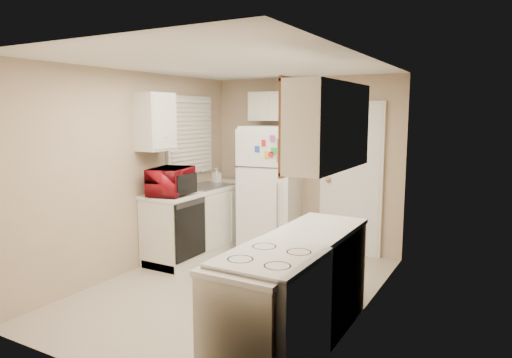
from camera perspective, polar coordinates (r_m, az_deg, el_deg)
The scene contains 19 objects.
floor at distance 5.15m, azimuth -2.80°, elevation -13.48°, with size 3.80×3.80×0.00m, color beige.
ceiling at distance 4.81m, azimuth -3.01°, elevation 14.14°, with size 3.80×3.80×0.00m, color white.
wall_left at distance 5.70m, azimuth -14.90°, elevation 0.86°, with size 3.80×3.80×0.00m, color tan.
wall_right at distance 4.27m, azimuth 13.24°, elevation -1.49°, with size 3.80×3.80×0.00m, color tan.
wall_back at distance 6.51m, azimuth 6.04°, elevation 1.97°, with size 2.80×2.80×0.00m, color tan.
wall_front at distance 3.41m, azimuth -20.21°, elevation -4.21°, with size 2.80×2.80×0.00m, color tan.
left_counter at distance 6.32m, azimuth -6.97°, elevation -5.14°, with size 0.60×1.80×0.90m, color silver.
dishwasher at distance 5.67m, azimuth -8.20°, elevation -6.29°, with size 0.03×0.58×0.72m, color black.
sink at distance 6.36m, azimuth -6.24°, elevation -1.27°, with size 0.54×0.74×0.16m, color gray.
microwave at distance 5.75m, azimuth -10.57°, elevation -0.46°, with size 0.34×0.61×0.40m, color maroon.
soap_bottle at distance 6.64m, azimuth -4.92°, elevation 0.37°, with size 0.10×0.10×0.22m, color white.
window_blinds at distance 6.43m, azimuth -8.24°, elevation 5.44°, with size 0.10×0.98×1.08m, color silver.
upper_cabinet_left at distance 5.72m, azimuth -12.49°, elevation 6.99°, with size 0.30×0.45×0.70m, color silver.
refrigerator at distance 6.39m, azimuth 1.90°, elevation -1.13°, with size 0.71×0.69×1.73m, color white.
cabinet_over_fridge at distance 6.51m, azimuth 2.34°, elevation 9.07°, with size 0.70×0.30×0.40m, color silver.
interior_door at distance 6.25m, azimuth 11.77°, elevation -0.07°, with size 0.86×0.06×2.08m, color white.
right_counter at distance 3.84m, azimuth 4.98°, elevation -14.04°, with size 0.60×2.00×0.90m, color silver.
stove at distance 3.36m, azimuth 1.77°, elevation -17.00°, with size 0.63×0.77×0.94m, color white.
upper_cabinet_right at distance 3.78m, azimuth 9.21°, elevation 6.55°, with size 0.30×1.20×0.70m, color silver.
Camera 1 is at (2.55, -4.05, 1.90)m, focal length 32.00 mm.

